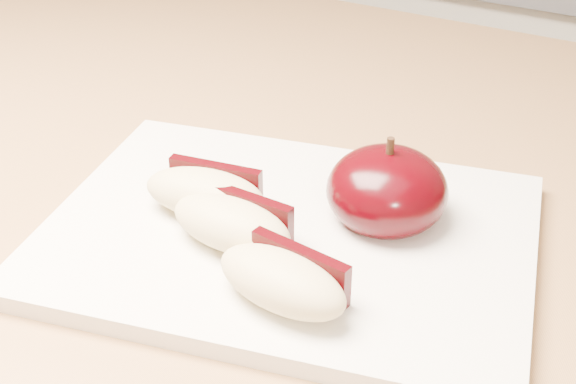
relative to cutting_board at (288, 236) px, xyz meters
The scene contains 6 objects.
back_cabinet 0.90m from the cutting_board, 88.75° to the left, with size 2.40×0.62×0.94m.
cutting_board is the anchor object (origin of this frame).
apple_half 0.06m from the cutting_board, 41.65° to the left, with size 0.08×0.08×0.06m.
apple_wedge_a 0.06m from the cutting_board, behind, with size 0.08×0.05×0.03m.
apple_wedge_b 0.04m from the cutting_board, 126.07° to the right, with size 0.08×0.04×0.03m.
apple_wedge_c 0.07m from the cutting_board, 62.95° to the right, with size 0.08×0.05×0.03m.
Camera 1 is at (0.17, 0.08, 1.18)m, focal length 50.00 mm.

